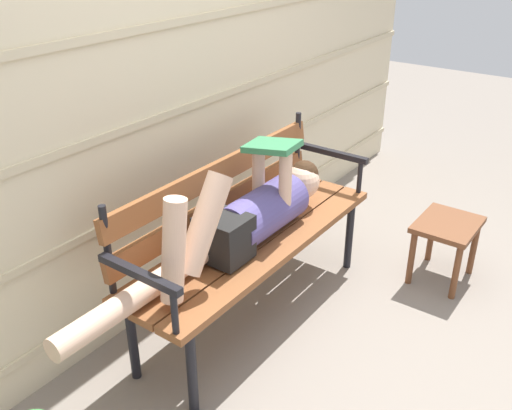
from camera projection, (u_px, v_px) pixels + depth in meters
ground_plane at (273, 322)px, 2.99m from camera, size 12.00×12.00×0.00m
house_siding at (172, 67)px, 2.74m from camera, size 5.16×0.08×2.50m
park_bench at (245, 227)px, 2.85m from camera, size 1.58×0.47×0.88m
reclining_person at (245, 218)px, 2.70m from camera, size 1.67×0.27×0.51m
footstool at (446, 234)px, 3.22m from camera, size 0.39×0.32×0.37m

